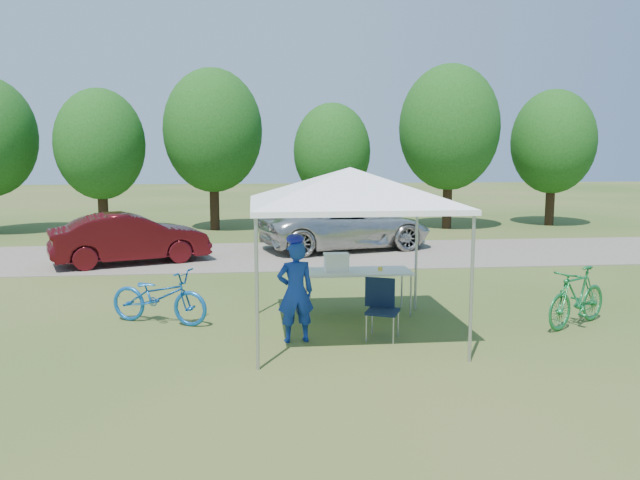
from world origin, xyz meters
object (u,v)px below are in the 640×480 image
object	(u,v)px
cooler	(336,262)
sedan	(130,238)
cyclist	(295,292)
folding_table	(358,273)
folding_chair	(381,303)
minivan	(346,225)
bike_green	(577,297)
bike_blue	(159,296)

from	to	relation	value
cooler	sedan	size ratio (longest dim) A/B	0.11
cooler	cyclist	xyz separation A→B (m)	(-0.87, -1.63, -0.17)
cooler	folding_table	bearing A→B (deg)	0.00
folding_chair	minivan	world-z (taller)	minivan
minivan	folding_chair	bearing A→B (deg)	160.30
folding_chair	bike_green	world-z (taller)	bike_green
cooler	bike_green	bearing A→B (deg)	-17.63
folding_table	sedan	xyz separation A→B (m)	(-5.17, 5.75, -0.07)
folding_table	cooler	distance (m)	0.45
bike_blue	cyclist	bearing A→B (deg)	-96.79
sedan	cyclist	bearing A→B (deg)	-172.73
folding_chair	bike_green	xyz separation A→B (m)	(3.47, 0.28, -0.05)
minivan	bike_green	bearing A→B (deg)	-177.91
cooler	sedan	xyz separation A→B (m)	(-4.78, 5.75, -0.28)
bike_green	bike_blue	bearing A→B (deg)	-129.00
folding_table	cooler	size ratio (longest dim) A/B	4.33
cyclist	bike_green	world-z (taller)	cyclist
minivan	sedan	distance (m)	6.35
cyclist	sedan	size ratio (longest dim) A/B	0.39
cooler	bike_green	size ratio (longest dim) A/B	0.27
folding_chair	cooler	world-z (taller)	cooler
bike_blue	sedan	world-z (taller)	sedan
cyclist	bike_blue	xyz separation A→B (m)	(-2.29, 1.30, -0.32)
folding_chair	cooler	distance (m)	1.69
cyclist	folding_chair	bearing A→B (deg)	175.46
folding_chair	cyclist	world-z (taller)	cyclist
sedan	bike_blue	bearing A→B (deg)	174.30
folding_table	folding_chair	bearing A→B (deg)	-85.33
sedan	bike_green	bearing A→B (deg)	-149.31
folding_table	bike_blue	size ratio (longest dim) A/B	1.07
folding_chair	bike_blue	xyz separation A→B (m)	(-3.67, 1.22, -0.08)
cyclist	cooler	bearing A→B (deg)	-125.93
folding_table	bike_green	size ratio (longest dim) A/B	1.15
folding_table	folding_chair	size ratio (longest dim) A/B	2.05
folding_table	bike_blue	bearing A→B (deg)	-174.69
bike_green	minivan	size ratio (longest dim) A/B	0.32
bike_green	minivan	distance (m)	9.25
folding_table	bike_blue	world-z (taller)	bike_blue
bike_blue	minivan	size ratio (longest dim) A/B	0.35
cooler	sedan	bearing A→B (deg)	129.72
cooler	cyclist	size ratio (longest dim) A/B	0.28
cyclist	bike_green	xyz separation A→B (m)	(4.86, 0.37, -0.29)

